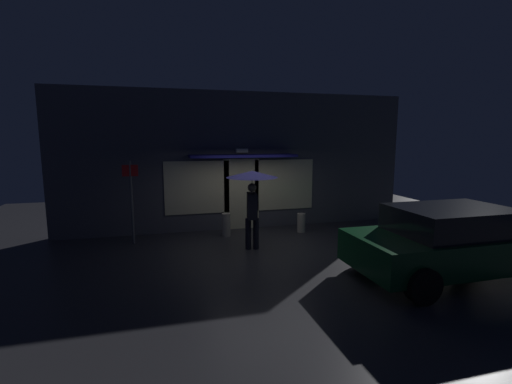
# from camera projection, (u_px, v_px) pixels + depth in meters

# --- Properties ---
(ground_plane) EXTENTS (18.00, 18.00, 0.00)m
(ground_plane) POSITION_uv_depth(u_px,v_px,m) (260.00, 249.00, 9.13)
(ground_plane) COLOR #2D2D33
(building_facade) EXTENTS (10.98, 1.00, 4.23)m
(building_facade) POSITION_uv_depth(u_px,v_px,m) (240.00, 162.00, 11.05)
(building_facade) COLOR #4C4C56
(building_facade) RESTS_ON ground
(person_with_umbrella) EXTENTS (1.30, 1.30, 2.01)m
(person_with_umbrella) POSITION_uv_depth(u_px,v_px,m) (252.00, 186.00, 8.88)
(person_with_umbrella) COLOR black
(person_with_umbrella) RESTS_ON ground
(parked_car) EXTENTS (4.06, 2.05, 1.44)m
(parked_car) POSITION_uv_depth(u_px,v_px,m) (450.00, 241.00, 7.20)
(parked_car) COLOR #0C3F1E
(parked_car) RESTS_ON ground
(street_sign_post) EXTENTS (0.40, 0.07, 2.23)m
(street_sign_post) POSITION_uv_depth(u_px,v_px,m) (131.00, 197.00, 9.38)
(street_sign_post) COLOR #595B60
(street_sign_post) RESTS_ON ground
(sidewalk_bollard) EXTENTS (0.25, 0.25, 0.66)m
(sidewalk_bollard) POSITION_uv_depth(u_px,v_px,m) (226.00, 225.00, 10.28)
(sidewalk_bollard) COLOR #B2A899
(sidewalk_bollard) RESTS_ON ground
(sidewalk_bollard_2) EXTENTS (0.24, 0.24, 0.57)m
(sidewalk_bollard_2) POSITION_uv_depth(u_px,v_px,m) (301.00, 223.00, 10.73)
(sidewalk_bollard_2) COLOR #B2A899
(sidewalk_bollard_2) RESTS_ON ground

